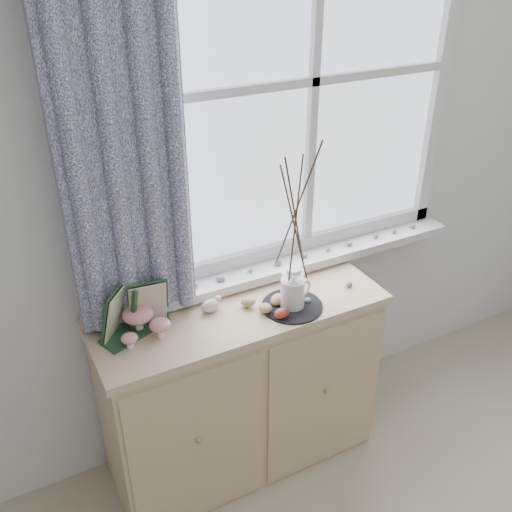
{
  "coord_description": "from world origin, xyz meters",
  "views": [
    {
      "loc": [
        -0.96,
        0.06,
        2.17
      ],
      "look_at": [
        -0.1,
        1.7,
        1.1
      ],
      "focal_mm": 40.0,
      "sensor_mm": 36.0,
      "label": 1
    }
  ],
  "objects_px": {
    "toadstool_cluster": "(142,320)",
    "twig_pitcher": "(296,213)",
    "botanical_book": "(135,313)",
    "sideboard": "(241,387)"
  },
  "relations": [
    {
      "from": "twig_pitcher",
      "to": "sideboard",
      "type": "bearing_deg",
      "value": 136.79
    },
    {
      "from": "toadstool_cluster",
      "to": "twig_pitcher",
      "type": "distance_m",
      "value": 0.69
    },
    {
      "from": "toadstool_cluster",
      "to": "twig_pitcher",
      "type": "bearing_deg",
      "value": -10.42
    },
    {
      "from": "botanical_book",
      "to": "twig_pitcher",
      "type": "relative_size",
      "value": 0.42
    },
    {
      "from": "sideboard",
      "to": "twig_pitcher",
      "type": "xyz_separation_m",
      "value": [
        0.19,
        -0.09,
        0.84
      ]
    },
    {
      "from": "sideboard",
      "to": "twig_pitcher",
      "type": "distance_m",
      "value": 0.87
    },
    {
      "from": "botanical_book",
      "to": "toadstool_cluster",
      "type": "height_order",
      "value": "botanical_book"
    },
    {
      "from": "toadstool_cluster",
      "to": "sideboard",
      "type": "bearing_deg",
      "value": -2.44
    },
    {
      "from": "sideboard",
      "to": "twig_pitcher",
      "type": "relative_size",
      "value": 1.64
    },
    {
      "from": "toadstool_cluster",
      "to": "twig_pitcher",
      "type": "xyz_separation_m",
      "value": [
        0.58,
        -0.11,
        0.35
      ]
    }
  ]
}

